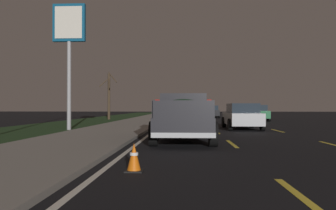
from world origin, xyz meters
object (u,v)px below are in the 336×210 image
at_px(sedan_silver, 242,116).
at_px(gas_price_sign, 69,35).
at_px(sedan_green, 256,113).
at_px(sedan_tan, 182,115).
at_px(sedan_black, 211,112).
at_px(pickup_truck, 183,116).
at_px(traffic_cone_near, 134,158).
at_px(bare_tree_far, 109,95).

height_order(sedan_silver, gas_price_sign, gas_price_sign).
xyz_separation_m(sedan_green, gas_price_sign, (-13.46, 13.76, 4.77)).
height_order(sedan_tan, sedan_black, same).
height_order(pickup_truck, sedan_green, pickup_truck).
bearing_deg(traffic_cone_near, pickup_truck, -9.11).
distance_m(sedan_green, traffic_cone_near, 26.61).
bearing_deg(gas_price_sign, traffic_cone_near, -154.37).
xyz_separation_m(sedan_green, traffic_cone_near, (-25.35, 8.05, -0.50)).
bearing_deg(bare_tree_far, gas_price_sign, -174.85).
bearing_deg(gas_price_sign, sedan_black, -24.02).
bearing_deg(sedan_green, sedan_black, 21.85).
relative_size(sedan_green, sedan_black, 1.01).
height_order(pickup_truck, sedan_tan, pickup_truck).
bearing_deg(bare_tree_far, sedan_tan, -143.60).
xyz_separation_m(pickup_truck, sedan_silver, (6.98, -3.51, -0.20)).
xyz_separation_m(sedan_green, sedan_tan, (-8.28, 7.24, 0.00)).
height_order(sedan_tan, traffic_cone_near, sedan_tan).
xyz_separation_m(pickup_truck, traffic_cone_near, (-6.13, 0.98, -0.70)).
distance_m(sedan_green, sedan_tan, 11.00).
relative_size(sedan_tan, traffic_cone_near, 7.60).
relative_size(sedan_silver, gas_price_sign, 0.60).
height_order(pickup_truck, traffic_cone_near, pickup_truck).
height_order(gas_price_sign, bare_tree_far, gas_price_sign).
bearing_deg(pickup_truck, sedan_silver, -26.70).
relative_size(sedan_tan, gas_price_sign, 0.60).
bearing_deg(traffic_cone_near, sedan_green, -17.61).
bearing_deg(sedan_black, gas_price_sign, 155.98).
relative_size(pickup_truck, sedan_green, 1.22).
relative_size(sedan_tan, sedan_black, 1.00).
bearing_deg(bare_tree_far, sedan_silver, -141.73).
distance_m(sedan_green, sedan_black, 9.87).
relative_size(pickup_truck, sedan_black, 1.23).
distance_m(sedan_black, gas_price_sign, 25.22).
bearing_deg(traffic_cone_near, sedan_black, -7.22).
bearing_deg(sedan_green, traffic_cone_near, 162.39).
height_order(bare_tree_far, traffic_cone_near, bare_tree_far).
distance_m(sedan_black, traffic_cone_near, 34.80).
bearing_deg(bare_tree_far, sedan_green, -99.38).
xyz_separation_m(gas_price_sign, bare_tree_far, (15.96, 1.44, -2.89)).
distance_m(pickup_truck, gas_price_sign, 9.95).
bearing_deg(bare_tree_far, pickup_truck, -159.49).
xyz_separation_m(sedan_tan, gas_price_sign, (-5.17, 6.52, 4.77)).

